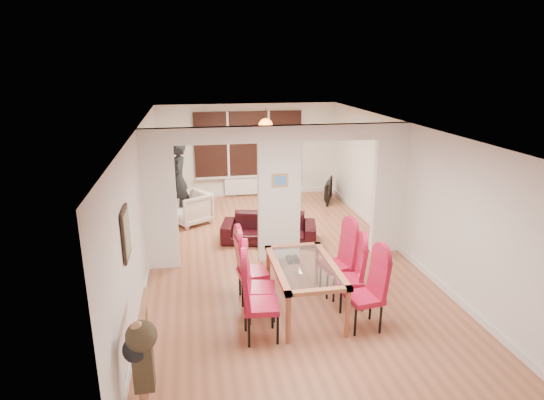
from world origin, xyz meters
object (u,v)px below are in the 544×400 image
object	(u,v)px
dining_chair_lb	(260,284)
dining_chair_rc	(336,261)
dining_chair_lc	(253,267)
coffee_table	(279,214)
dining_table	(304,288)
dining_chair_la	(261,300)
sofa	(269,228)
dining_chair_rb	(349,275)
bowl	(285,208)
dining_chair_ra	(365,292)
person	(179,180)
bottle	(278,205)
armchair	(190,208)
television	(325,190)

from	to	relation	value
dining_chair_lb	dining_chair_rc	size ratio (longest dim) A/B	0.96
dining_chair_lc	coffee_table	size ratio (longest dim) A/B	1.24
dining_table	dining_chair_la	distance (m)	0.98
dining_chair_lb	sofa	bearing A→B (deg)	87.86
dining_chair_rb	bowl	size ratio (longest dim) A/B	4.71
dining_chair_la	sofa	distance (m)	3.60
dining_chair_lb	dining_chair_ra	world-z (taller)	dining_chair_ra
dining_chair_ra	coffee_table	bearing A→B (deg)	84.80
dining_table	bowl	distance (m)	4.39
dining_table	dining_chair_lb	xyz separation A→B (m)	(-0.69, -0.05, 0.16)
dining_chair_rc	dining_table	bearing A→B (deg)	-156.08
person	bottle	xyz separation A→B (m)	(2.35, -0.52, -0.60)
sofa	bottle	world-z (taller)	sofa
dining_chair_la	dining_chair_rb	distance (m)	1.59
armchair	bowl	bearing A→B (deg)	58.02
dining_chair_la	dining_chair_rb	xyz separation A→B (m)	(1.47, 0.59, -0.05)
person	television	distance (m)	4.04
dining_chair_la	dining_chair_rb	world-z (taller)	dining_chair_la
dining_chair_rb	bowl	bearing A→B (deg)	102.15
dining_chair_la	television	distance (m)	6.71
dining_chair_rb	television	world-z (taller)	dining_chair_rb
armchair	bottle	world-z (taller)	armchair
dining_chair_lc	coffee_table	xyz separation A→B (m)	(1.19, 3.84, -0.46)
dining_chair_lb	dining_chair_rb	world-z (taller)	dining_chair_lb
dining_chair_lc	dining_chair_rb	xyz separation A→B (m)	(1.44, -0.47, -0.03)
dining_table	dining_chair_rc	bearing A→B (deg)	36.44
coffee_table	bowl	size ratio (longest dim) A/B	4.02
dining_chair_la	dining_chair_rc	size ratio (longest dim) A/B	1.02
dining_chair_ra	bottle	distance (m)	4.90
coffee_table	bowl	xyz separation A→B (m)	(0.14, 0.03, 0.13)
dining_chair_la	dining_chair_lc	bearing A→B (deg)	93.89
dining_chair_ra	sofa	distance (m)	3.61
dining_chair_ra	armchair	distance (m)	5.51
bottle	sofa	bearing A→B (deg)	-108.81
dining_chair_rb	dining_table	bearing A→B (deg)	-168.44
dining_chair_ra	person	world-z (taller)	person
sofa	television	world-z (taller)	television
dining_chair_rb	armchair	bearing A→B (deg)	129.61
dining_table	coffee_table	bearing A→B (deg)	83.87
sofa	bottle	bearing A→B (deg)	84.21
dining_chair_la	dining_chair_rb	bearing A→B (deg)	27.54
sofa	bowl	distance (m)	1.56
bottle	dining_chair_lc	bearing A→B (deg)	-106.86
dining_chair_rb	sofa	distance (m)	3.02
dining_table	coffee_table	xyz separation A→B (m)	(0.46, 4.32, -0.29)
dining_chair_rb	coffee_table	bearing A→B (deg)	104.07
dining_table	dining_chair_rc	distance (m)	0.83
dining_chair_la	coffee_table	size ratio (longest dim) A/B	1.28
sofa	coffee_table	world-z (taller)	sofa
dining_chair_la	bowl	size ratio (longest dim) A/B	5.16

